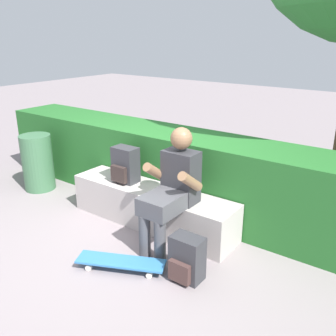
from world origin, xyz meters
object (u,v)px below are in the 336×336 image
skateboard_near_person (121,262)px  trash_bin (38,162)px  backpack_on_bench (125,165)px  bench_main (152,206)px  backpack_on_ground (186,259)px  person_skater (172,186)px

skateboard_near_person → trash_bin: trash_bin is taller
skateboard_near_person → backpack_on_bench: size_ratio=2.02×
bench_main → backpack_on_bench: (-0.36, -0.01, 0.41)m
backpack_on_bench → trash_bin: 1.52m
backpack_on_bench → backpack_on_ground: size_ratio=1.00×
skateboard_near_person → backpack_on_bench: (-0.67, 0.82, 0.54)m
skateboard_near_person → trash_bin: bearing=161.7°
trash_bin → backpack_on_ground: bearing=-10.1°
trash_bin → backpack_on_bench: bearing=3.9°
person_skater → backpack_on_bench: size_ratio=2.94×
person_skater → trash_bin: size_ratio=1.57×
bench_main → backpack_on_bench: backpack_on_bench is taller
backpack_on_bench → backpack_on_ground: backpack_on_bench is taller
person_skater → backpack_on_ground: person_skater is taller
bench_main → trash_bin: trash_bin is taller
trash_bin → skateboard_near_person: bearing=-18.3°
bench_main → skateboard_near_person: bearing=-69.6°
backpack_on_ground → trash_bin: 2.76m
bench_main → backpack_on_bench: bearing=-178.5°
person_skater → bench_main: bearing=153.9°
bench_main → backpack_on_bench: 0.54m
person_skater → backpack_on_bench: person_skater is taller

